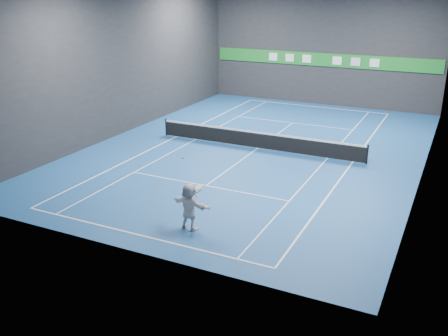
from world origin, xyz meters
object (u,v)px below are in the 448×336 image
at_px(tennis_ball, 183,158).
at_px(tennis_net, 258,139).
at_px(tennis_racket, 197,190).
at_px(player, 189,207).

xyz_separation_m(tennis_ball, tennis_net, (-1.19, 10.43, -2.25)).
relative_size(tennis_ball, tennis_racket, 0.13).
height_order(player, tennis_racket, player).
relative_size(player, tennis_racket, 3.43).
xyz_separation_m(player, tennis_net, (-1.50, 10.59, -0.39)).
distance_m(tennis_ball, tennis_racket, 1.31).
bearing_deg(tennis_ball, tennis_net, 96.50).
height_order(tennis_ball, tennis_racket, tennis_ball).
distance_m(tennis_net, tennis_racket, 10.76).
distance_m(player, tennis_ball, 1.89).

